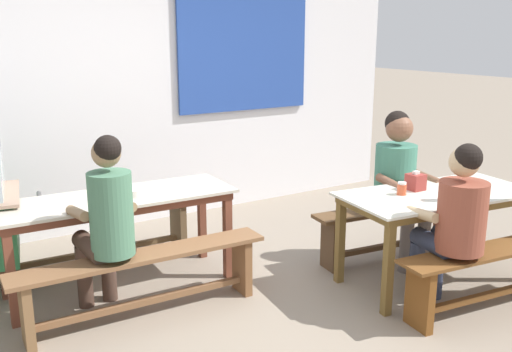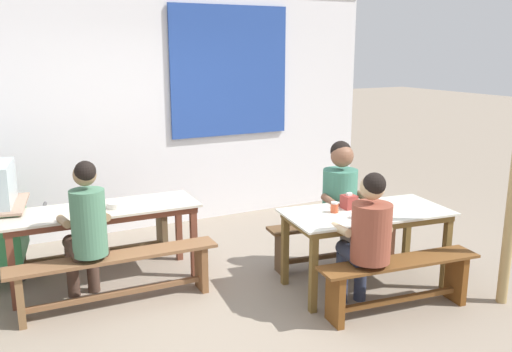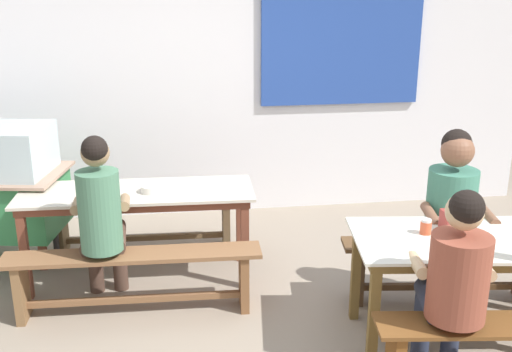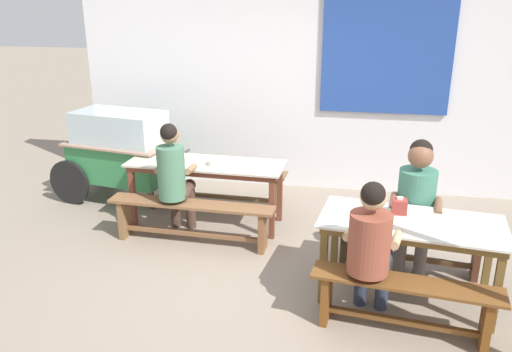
% 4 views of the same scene
% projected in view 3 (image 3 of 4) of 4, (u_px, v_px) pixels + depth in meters
% --- Properties ---
extents(ground_plane, '(40.00, 40.00, 0.00)m').
position_uv_depth(ground_plane, '(278.00, 332.00, 4.13)').
color(ground_plane, gray).
extents(backdrop_wall, '(6.01, 0.23, 3.06)m').
position_uv_depth(backdrop_wall, '(239.00, 54.00, 5.92)').
color(backdrop_wall, white).
rests_on(backdrop_wall, ground_plane).
extents(dining_table_far, '(1.80, 0.67, 0.74)m').
position_uv_depth(dining_table_far, '(137.00, 200.00, 4.69)').
color(dining_table_far, beige).
rests_on(dining_table_far, ground_plane).
extents(dining_table_near, '(1.60, 0.91, 0.74)m').
position_uv_depth(dining_table_near, '(474.00, 249.00, 3.83)').
color(dining_table_near, silver).
rests_on(dining_table_near, ground_plane).
extents(bench_far_back, '(1.67, 0.37, 0.47)m').
position_uv_depth(bench_far_back, '(144.00, 216.00, 5.31)').
color(bench_far_back, brown).
rests_on(bench_far_back, ground_plane).
extents(bench_far_front, '(1.80, 0.32, 0.47)m').
position_uv_depth(bench_far_front, '(134.00, 272.00, 4.27)').
color(bench_far_front, brown).
rests_on(bench_far_front, ground_plane).
extents(bench_near_back, '(1.49, 0.43, 0.47)m').
position_uv_depth(bench_near_back, '(442.00, 261.00, 4.45)').
color(bench_near_back, brown).
rests_on(bench_near_back, ground_plane).
extents(bench_near_front, '(1.47, 0.46, 0.47)m').
position_uv_depth(bench_near_front, '(503.00, 349.00, 3.41)').
color(bench_near_front, brown).
rests_on(bench_near_front, ground_plane).
extents(person_near_front, '(0.49, 0.55, 1.25)m').
position_uv_depth(person_near_front, '(455.00, 277.00, 3.35)').
color(person_near_front, '#2E364C').
rests_on(person_near_front, ground_plane).
extents(person_right_near_table, '(0.49, 0.55, 1.30)m').
position_uv_depth(person_right_near_table, '(454.00, 207.00, 4.27)').
color(person_right_near_table, '#6A5E5A').
rests_on(person_right_near_table, ground_plane).
extents(person_left_back_turned, '(0.41, 0.58, 1.31)m').
position_uv_depth(person_left_back_turned, '(101.00, 215.00, 4.20)').
color(person_left_back_turned, '#4D362B').
rests_on(person_left_back_turned, ground_plane).
extents(tissue_box, '(0.12, 0.12, 0.15)m').
position_uv_depth(tissue_box, '(452.00, 220.00, 3.90)').
color(tissue_box, '#99352F').
rests_on(tissue_box, dining_table_near).
extents(condiment_jar, '(0.07, 0.07, 0.10)m').
position_uv_depth(condiment_jar, '(426.00, 227.00, 3.85)').
color(condiment_jar, '#D55431').
rests_on(condiment_jar, dining_table_near).
extents(soup_bowl, '(0.17, 0.17, 0.05)m').
position_uv_depth(soup_bowl, '(152.00, 189.00, 4.62)').
color(soup_bowl, silver).
rests_on(soup_bowl, dining_table_far).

